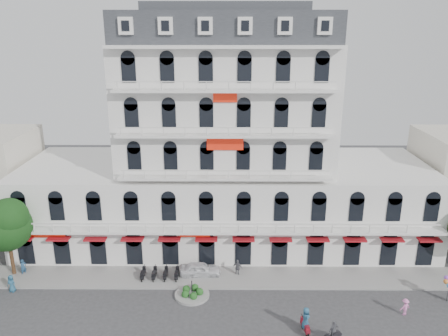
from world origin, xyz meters
TOP-DOWN VIEW (x-y plane):
  - sidewalk at (0.00, 9.00)m, footprint 53.00×4.00m
  - main_building at (0.00, 18.00)m, footprint 45.00×15.00m
  - traffic_island at (-3.00, 6.00)m, footprint 3.20×3.20m
  - parked_scooter_row at (-6.35, 8.80)m, footprint 4.40×1.80m
  - tree_west_inner at (-20.95, 9.48)m, footprint 4.76×4.76m
  - parked_car at (-2.44, 9.50)m, footprint 4.10×1.80m
  - rider_east at (6.51, 1.01)m, footprint 0.74×1.70m
  - rider_northeast at (8.46, -0.20)m, footprint 1.53×1.06m
  - pedestrian_left at (-19.85, 6.64)m, footprint 0.92×0.69m
  - pedestrian_mid at (1.27, 9.50)m, footprint 1.11×0.78m
  - pedestrian_right at (15.44, 3.40)m, footprint 1.12×0.89m
  - pedestrian_far at (-20.00, 9.50)m, footprint 0.69×0.74m

SIDE VIEW (x-z plane):
  - parked_scooter_row at x=-6.35m, z-range -0.55..0.55m
  - sidewalk at x=0.00m, z-range 0.00..0.16m
  - traffic_island at x=-3.00m, z-range -0.54..1.06m
  - parked_car at x=-2.44m, z-range 0.00..1.37m
  - pedestrian_right at x=15.44m, z-range 0.00..1.53m
  - pedestrian_left at x=-19.85m, z-range 0.00..1.69m
  - pedestrian_far at x=-20.00m, z-range 0.00..1.70m
  - pedestrian_mid at x=1.27m, z-range 0.00..1.75m
  - rider_northeast at x=8.46m, z-range -0.04..2.01m
  - rider_east at x=6.51m, z-range 0.02..2.36m
  - tree_west_inner at x=-20.95m, z-range 1.56..9.81m
  - main_building at x=0.00m, z-range -2.94..22.86m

